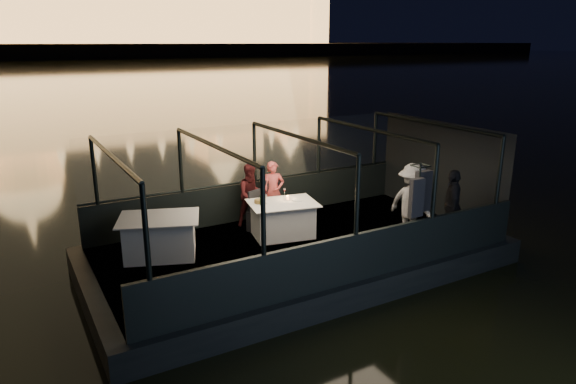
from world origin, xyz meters
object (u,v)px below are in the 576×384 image
passenger_dark (452,202)px  wine_bottle (261,198)px  person_man_maroon (252,194)px  coat_stand (417,215)px  dining_table_aft (160,238)px  passenger_stripe (412,204)px  chair_port_right (276,205)px  dining_table_central (283,219)px  person_woman_coral (273,190)px  chair_port_left (259,212)px

passenger_dark → wine_bottle: size_ratio=5.72×
person_man_maroon → coat_stand: bearing=-54.4°
wine_bottle → dining_table_aft: bearing=176.2°
dining_table_aft → passenger_stripe: bearing=-21.0°
chair_port_right → wine_bottle: (-0.74, -0.74, 0.47)m
wine_bottle → dining_table_central: bearing=-8.5°
coat_stand → person_woman_coral: bearing=112.6°
person_man_maroon → passenger_dark: (3.30, -2.92, 0.10)m
person_man_maroon → wine_bottle: size_ratio=5.35×
dining_table_aft → wine_bottle: bearing=-3.8°
dining_table_central → person_woman_coral: (0.29, 0.98, 0.36)m
dining_table_central → chair_port_right: bearing=72.4°
chair_port_left → dining_table_central: bearing=-78.1°
chair_port_right → wine_bottle: bearing=-131.1°
coat_stand → wine_bottle: (-2.16, 2.41, 0.02)m
person_man_maroon → person_woman_coral: bearing=7.8°
dining_table_aft → wine_bottle: 2.24m
coat_stand → person_man_maroon: size_ratio=1.32×
dining_table_central → coat_stand: size_ratio=0.75×
chair_port_left → dining_table_aft: bearing=167.8°
wine_bottle → passenger_stripe: bearing=-32.7°
person_man_maroon → chair_port_left: bearing=-89.0°
chair_port_right → chair_port_left: bearing=-148.6°
dining_table_central → wine_bottle: bearing=171.5°
passenger_stripe → wine_bottle: passenger_stripe is taller
passenger_stripe → passenger_dark: bearing=-120.1°
chair_port_right → passenger_stripe: (1.93, -2.46, 0.40)m
person_man_maroon → passenger_stripe: size_ratio=0.85×
coat_stand → passenger_stripe: 0.86m
dining_table_central → chair_port_right: (0.26, 0.81, 0.06)m
person_woman_coral → dining_table_aft: bearing=-151.4°
wine_bottle → passenger_dark: bearing=-30.3°
passenger_dark → person_woman_coral: bearing=-94.9°
dining_table_central → passenger_dark: bearing=-33.2°
person_man_maroon → wine_bottle: 0.92m
passenger_stripe → passenger_dark: 0.89m
dining_table_aft → coat_stand: coat_stand is taller
dining_table_central → dining_table_aft: size_ratio=0.94×
coat_stand → wine_bottle: bearing=131.9°
passenger_stripe → passenger_dark: size_ratio=1.10×
person_woman_coral → passenger_stripe: size_ratio=0.84×
chair_port_left → passenger_stripe: passenger_stripe is taller
dining_table_central → chair_port_left: size_ratio=1.60×
coat_stand → person_man_maroon: coat_stand is taller
passenger_dark → person_man_maroon: bearing=-89.1°
person_woman_coral → coat_stand: bearing=-53.4°
dining_table_aft → person_man_maroon: bearing=17.2°
chair_port_left → wine_bottle: 0.66m
person_man_maroon → passenger_dark: 4.41m
chair_port_left → chair_port_right: 0.64m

